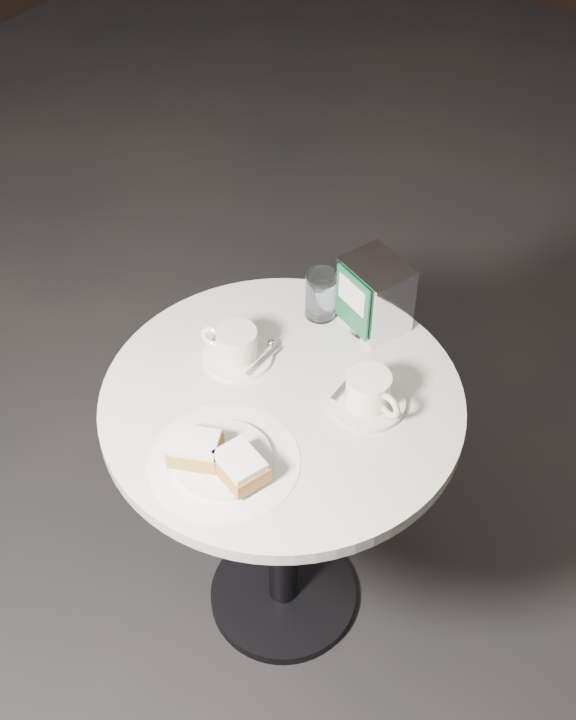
% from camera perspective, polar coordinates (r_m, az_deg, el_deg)
% --- Properties ---
extents(ground, '(7.00, 7.00, 0.00)m').
position_cam_1_polar(ground, '(2.33, -0.30, -14.75)').
color(ground, black).
rests_on(ground, ground).
extents(cafe_table, '(0.70, 0.70, 0.74)m').
position_cam_1_polar(cafe_table, '(1.87, -0.36, -6.43)').
color(cafe_table, black).
rests_on(cafe_table, ground).
extents(sugar_spill, '(0.34, 0.34, 0.00)m').
position_cam_1_polar(sugar_spill, '(1.63, -4.05, -6.39)').
color(sugar_spill, white).
rests_on(sugar_spill, cafe_table).
extents(beignet_plate, '(0.20, 0.20, 0.06)m').
position_cam_1_polar(beignet_plate, '(1.60, -4.33, -6.21)').
color(beignet_plate, silver).
rests_on(beignet_plate, cafe_table).
extents(coffee_cup_left, '(0.17, 0.17, 0.07)m').
position_cam_1_polar(coffee_cup_left, '(1.77, -3.28, 0.85)').
color(coffee_cup_left, white).
rests_on(coffee_cup_left, cafe_table).
extents(coffee_cup_right, '(0.18, 0.18, 0.08)m').
position_cam_1_polar(coffee_cup_right, '(1.69, 5.12, -2.10)').
color(coffee_cup_right, beige).
rests_on(coffee_cup_right, cafe_table).
extents(water_glass_left, '(0.07, 0.07, 0.11)m').
position_cam_1_polar(water_glass_left, '(1.85, 2.11, 4.10)').
color(water_glass_left, silver).
rests_on(water_glass_left, cafe_table).
extents(water_glass_right, '(0.09, 0.09, 0.12)m').
position_cam_1_polar(water_glass_right, '(1.82, 5.16, 3.35)').
color(water_glass_right, silver).
rests_on(water_glass_right, cafe_table).
extents(napkin_dispenser, '(0.16, 0.14, 0.15)m').
position_cam_1_polar(napkin_dispenser, '(1.82, 5.45, 4.13)').
color(napkin_dispenser, silver).
rests_on(napkin_dispenser, cafe_table).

